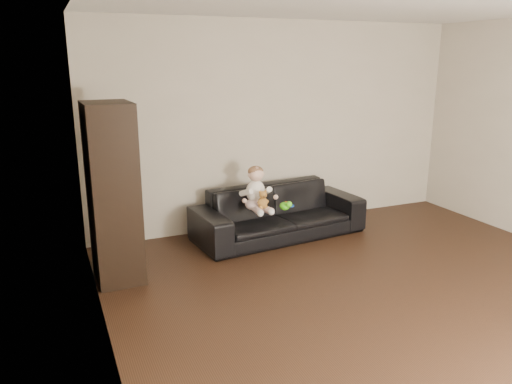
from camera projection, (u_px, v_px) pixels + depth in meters
name	position (u px, v px, depth m)	size (l,w,h in m)	color
floor	(418.00, 314.00, 4.30)	(5.50, 5.50, 0.00)	black
wall_back	(281.00, 125.00, 6.41)	(5.00, 5.00, 0.00)	#BDB39F
wall_left	(107.00, 201.00, 3.02)	(5.50, 5.50, 0.00)	#BDB39F
sofa	(279.00, 212.00, 6.12)	(2.10, 0.82, 0.61)	black
cabinet	(113.00, 194.00, 4.79)	(0.44, 0.60, 1.75)	black
shelf_item	(112.00, 153.00, 4.70)	(0.18, 0.25, 0.28)	silver
baby	(256.00, 191.00, 5.80)	(0.36, 0.45, 0.53)	#F8D3D1
teddy_bear	(263.00, 200.00, 5.68)	(0.12, 0.12, 0.21)	#A26D2E
toy_green	(285.00, 206.00, 5.86)	(0.11, 0.14, 0.10)	#54EA1B
toy_rattle	(286.00, 205.00, 5.94)	(0.07, 0.07, 0.07)	#E4481A
toy_blue_disc	(290.00, 206.00, 6.02)	(0.10, 0.10, 0.01)	blue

